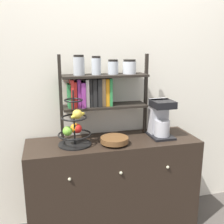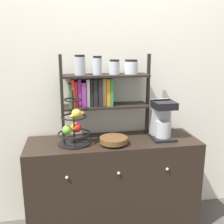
% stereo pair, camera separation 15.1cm
% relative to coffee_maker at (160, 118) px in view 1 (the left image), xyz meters
% --- Properties ---
extents(wall_back, '(7.00, 0.05, 2.60)m').
position_rel_coffee_maker_xyz_m(wall_back, '(-0.40, 0.25, 0.36)').
color(wall_back, silver).
rests_on(wall_back, ground_plane).
extents(sideboard, '(1.36, 0.45, 0.79)m').
position_rel_coffee_maker_xyz_m(sideboard, '(-0.40, -0.01, -0.55)').
color(sideboard, black).
rests_on(sideboard, ground_plane).
extents(coffee_maker, '(0.18, 0.22, 0.31)m').
position_rel_coffee_maker_xyz_m(coffee_maker, '(0.00, 0.00, 0.00)').
color(coffee_maker, black).
rests_on(coffee_maker, sideboard).
extents(fruit_stand, '(0.25, 0.25, 0.42)m').
position_rel_coffee_maker_xyz_m(fruit_stand, '(-0.70, -0.03, -0.02)').
color(fruit_stand, black).
rests_on(fruit_stand, sideboard).
extents(wooden_bowl, '(0.21, 0.21, 0.06)m').
position_rel_coffee_maker_xyz_m(wooden_bowl, '(-0.41, -0.09, -0.12)').
color(wooden_bowl, brown).
rests_on(wooden_bowl, sideboard).
extents(shelf_hutch, '(0.73, 0.20, 0.67)m').
position_rel_coffee_maker_xyz_m(shelf_hutch, '(-0.49, 0.12, 0.26)').
color(shelf_hutch, black).
rests_on(shelf_hutch, sideboard).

